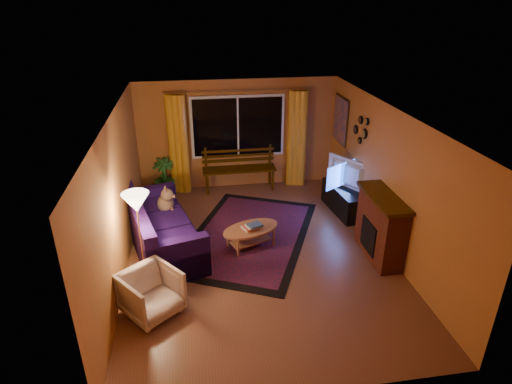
{
  "coord_description": "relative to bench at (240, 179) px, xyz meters",
  "views": [
    {
      "loc": [
        -1.03,
        -6.34,
        4.19
      ],
      "look_at": [
        0.0,
        0.3,
        1.05
      ],
      "focal_mm": 30.0,
      "sensor_mm": 36.0,
      "label": 1
    }
  ],
  "objects": [
    {
      "name": "floor",
      "position": [
        0.01,
        -2.75,
        -0.26
      ],
      "size": [
        4.5,
        6.0,
        0.02
      ],
      "primitive_type": "cube",
      "color": "brown",
      "rests_on": "ground"
    },
    {
      "name": "ceiling",
      "position": [
        0.01,
        -2.75,
        2.26
      ],
      "size": [
        4.5,
        6.0,
        0.02
      ],
      "primitive_type": "cube",
      "color": "white",
      "rests_on": "ground"
    },
    {
      "name": "wall_back",
      "position": [
        0.01,
        0.26,
        1.0
      ],
      "size": [
        4.5,
        0.02,
        2.5
      ],
      "primitive_type": "cube",
      "color": "#C27536",
      "rests_on": "ground"
    },
    {
      "name": "wall_left",
      "position": [
        -2.25,
        -2.75,
        1.0
      ],
      "size": [
        0.02,
        6.0,
        2.5
      ],
      "primitive_type": "cube",
      "color": "#C27536",
      "rests_on": "ground"
    },
    {
      "name": "wall_right",
      "position": [
        2.27,
        -2.75,
        1.0
      ],
      "size": [
        0.02,
        6.0,
        2.5
      ],
      "primitive_type": "cube",
      "color": "#C27536",
      "rests_on": "ground"
    },
    {
      "name": "window",
      "position": [
        0.01,
        0.19,
        1.2
      ],
      "size": [
        2.0,
        0.02,
        1.3
      ],
      "primitive_type": "cube",
      "color": "black",
      "rests_on": "wall_back"
    },
    {
      "name": "curtain_rod",
      "position": [
        0.01,
        0.15,
        2.0
      ],
      "size": [
        3.2,
        0.03,
        0.03
      ],
      "primitive_type": "cylinder",
      "rotation": [
        0.0,
        1.57,
        0.0
      ],
      "color": "#BF8C3F",
      "rests_on": "wall_back"
    },
    {
      "name": "curtain_left",
      "position": [
        -1.34,
        0.13,
        0.87
      ],
      "size": [
        0.36,
        0.36,
        2.24
      ],
      "primitive_type": "cylinder",
      "color": "gold",
      "rests_on": "ground"
    },
    {
      "name": "curtain_right",
      "position": [
        1.36,
        0.13,
        0.87
      ],
      "size": [
        0.36,
        0.36,
        2.24
      ],
      "primitive_type": "cylinder",
      "color": "gold",
      "rests_on": "ground"
    },
    {
      "name": "bench",
      "position": [
        0.0,
        0.0,
        0.0
      ],
      "size": [
        1.67,
        0.5,
        0.5
      ],
      "primitive_type": "cube",
      "rotation": [
        0.0,
        0.0,
        0.0
      ],
      "color": "#351E00",
      "rests_on": "ground"
    },
    {
      "name": "potted_plant",
      "position": [
        -1.71,
        0.0,
        0.18
      ],
      "size": [
        0.54,
        0.54,
        0.85
      ],
      "primitive_type": "imported",
      "rotation": [
        0.0,
        0.0,
        -0.15
      ],
      "color": "#235B1E",
      "rests_on": "ground"
    },
    {
      "name": "sofa",
      "position": [
        -1.64,
        -2.33,
        0.22
      ],
      "size": [
        1.58,
        2.51,
        0.94
      ],
      "primitive_type": "cube",
      "rotation": [
        0.0,
        0.0,
        0.27
      ],
      "color": "#1A093F",
      "rests_on": "ground"
    },
    {
      "name": "dog",
      "position": [
        -1.59,
        -1.81,
        0.48
      ],
      "size": [
        0.51,
        0.58,
        0.52
      ],
      "primitive_type": null,
      "rotation": [
        0.0,
        0.0,
        -0.4
      ],
      "color": "#7E5E48",
      "rests_on": "sofa"
    },
    {
      "name": "armchair",
      "position": [
        -1.74,
        -4.06,
        0.12
      ],
      "size": [
        0.99,
        0.98,
        0.74
      ],
      "primitive_type": "imported",
      "rotation": [
        0.0,
        0.0,
        0.67
      ],
      "color": "beige",
      "rests_on": "ground"
    },
    {
      "name": "floor_lamp",
      "position": [
        -1.9,
        -3.32,
        0.54
      ],
      "size": [
        0.27,
        0.27,
        1.57
      ],
      "primitive_type": "cylinder",
      "rotation": [
        0.0,
        0.0,
        0.05
      ],
      "color": "#BF8C3F",
      "rests_on": "ground"
    },
    {
      "name": "rug",
      "position": [
        -0.08,
        -2.15,
        -0.24
      ],
      "size": [
        3.25,
        3.84,
        0.02
      ],
      "primitive_type": "cube",
      "rotation": [
        0.0,
        0.0,
        -0.43
      ],
      "color": "maroon",
      "rests_on": "ground"
    },
    {
      "name": "coffee_table",
      "position": [
        -0.1,
        -2.53,
        -0.06
      ],
      "size": [
        1.38,
        1.38,
        0.39
      ],
      "primitive_type": "cylinder",
      "rotation": [
        0.0,
        0.0,
        0.38
      ],
      "color": "#B16A43",
      "rests_on": "ground"
    },
    {
      "name": "tv_console",
      "position": [
        2.01,
        -1.45,
        0.01
      ],
      "size": [
        0.56,
        1.31,
        0.53
      ],
      "primitive_type": "cube",
      "rotation": [
        0.0,
        0.0,
        0.11
      ],
      "color": "black",
      "rests_on": "ground"
    },
    {
      "name": "television",
      "position": [
        2.01,
        -1.45,
        0.59
      ],
      "size": [
        0.67,
        0.98,
        0.61
      ],
      "primitive_type": "imported",
      "rotation": [
        0.0,
        0.0,
        2.12
      ],
      "color": "black",
      "rests_on": "tv_console"
    },
    {
      "name": "fireplace",
      "position": [
        2.06,
        -3.15,
        0.3
      ],
      "size": [
        0.4,
        1.2,
        1.1
      ],
      "primitive_type": "cube",
      "color": "maroon",
      "rests_on": "ground"
    },
    {
      "name": "mirror_cluster",
      "position": [
        2.22,
        -1.45,
        1.55
      ],
      "size": [
        0.06,
        0.6,
        0.56
      ],
      "primitive_type": null,
      "color": "black",
      "rests_on": "wall_right"
    },
    {
      "name": "painting",
      "position": [
        2.23,
        -0.3,
        1.4
      ],
      "size": [
        0.04,
        0.76,
        0.96
      ],
      "primitive_type": "cube",
      "color": "orange",
      "rests_on": "wall_right"
    }
  ]
}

